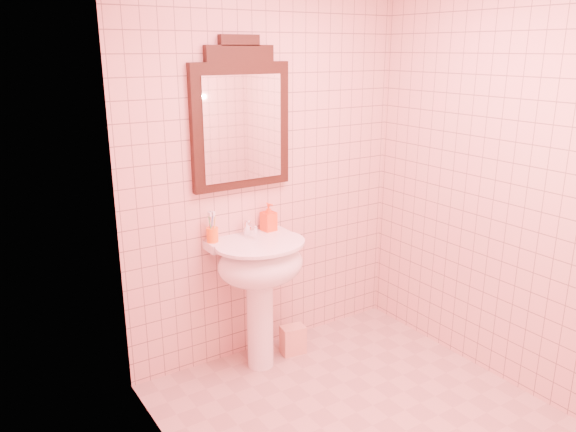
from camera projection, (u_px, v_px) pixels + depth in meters
floor at (372, 425)px, 3.12m from camera, size 2.20×2.20×0.00m
back_wall at (268, 170)px, 3.64m from camera, size 2.00×0.02×2.50m
pedestal_sink at (260, 272)px, 3.52m from camera, size 0.58×0.58×0.86m
faucet at (249, 228)px, 3.56m from camera, size 0.04×0.16×0.11m
mirror at (241, 120)px, 3.41m from camera, size 0.66×0.06×0.92m
toothbrush_cup at (212, 234)px, 3.45m from camera, size 0.07×0.07×0.17m
soap_dispenser at (269, 217)px, 3.65m from camera, size 0.09×0.10×0.19m
towel at (293, 340)px, 3.84m from camera, size 0.18×0.13×0.20m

